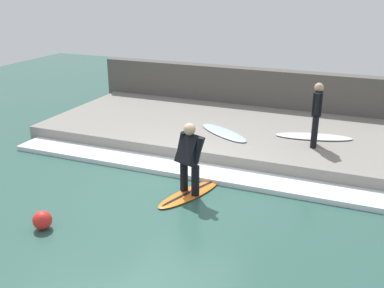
{
  "coord_description": "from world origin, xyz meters",
  "views": [
    {
      "loc": [
        -7.91,
        -3.58,
        4.16
      ],
      "look_at": [
        0.75,
        0.0,
        0.7
      ],
      "focal_mm": 42.0,
      "sensor_mm": 36.0,
      "label": 1
    }
  ],
  "objects_px": {
    "surfboard_waiting_near": "(314,137)",
    "surfboard_spare": "(224,133)",
    "surfer_waiting_near": "(317,111)",
    "surfer_riding": "(190,155)",
    "marker_buoy": "(42,220)",
    "surfboard_riding": "(190,193)"
  },
  "relations": [
    {
      "from": "surfer_riding",
      "to": "marker_buoy",
      "type": "height_order",
      "value": "surfer_riding"
    },
    {
      "from": "surfer_riding",
      "to": "marker_buoy",
      "type": "bearing_deg",
      "value": 139.56
    },
    {
      "from": "surfboard_spare",
      "to": "marker_buoy",
      "type": "height_order",
      "value": "surfboard_spare"
    },
    {
      "from": "surfer_riding",
      "to": "surfboard_riding",
      "type": "bearing_deg",
      "value": 45.0
    },
    {
      "from": "surfboard_riding",
      "to": "surfer_riding",
      "type": "relative_size",
      "value": 1.21
    },
    {
      "from": "surfer_riding",
      "to": "surfer_waiting_near",
      "type": "distance_m",
      "value": 3.56
    },
    {
      "from": "surfboard_waiting_near",
      "to": "surfer_riding",
      "type": "bearing_deg",
      "value": 150.82
    },
    {
      "from": "surfboard_riding",
      "to": "surfboard_spare",
      "type": "bearing_deg",
      "value": 5.13
    },
    {
      "from": "surfer_waiting_near",
      "to": "surfboard_spare",
      "type": "height_order",
      "value": "surfer_waiting_near"
    },
    {
      "from": "surfboard_riding",
      "to": "marker_buoy",
      "type": "bearing_deg",
      "value": 139.56
    },
    {
      "from": "surfboard_waiting_near",
      "to": "surfboard_spare",
      "type": "bearing_deg",
      "value": 104.63
    },
    {
      "from": "surfboard_spare",
      "to": "surfer_waiting_near",
      "type": "bearing_deg",
      "value": -90.55
    },
    {
      "from": "surfboard_riding",
      "to": "surfer_waiting_near",
      "type": "xyz_separation_m",
      "value": [
        2.9,
        -2.03,
        1.2
      ]
    },
    {
      "from": "surfboard_riding",
      "to": "surfboard_spare",
      "type": "distance_m",
      "value": 2.95
    },
    {
      "from": "surfboard_spare",
      "to": "surfboard_waiting_near",
      "type": "bearing_deg",
      "value": -75.37
    },
    {
      "from": "surfboard_riding",
      "to": "surfer_waiting_near",
      "type": "height_order",
      "value": "surfer_waiting_near"
    },
    {
      "from": "surfer_waiting_near",
      "to": "surfboard_waiting_near",
      "type": "bearing_deg",
      "value": 7.38
    },
    {
      "from": "surfboard_riding",
      "to": "surfboard_spare",
      "type": "relative_size",
      "value": 1.02
    },
    {
      "from": "surfer_riding",
      "to": "surfer_waiting_near",
      "type": "bearing_deg",
      "value": -35.02
    },
    {
      "from": "surfer_waiting_near",
      "to": "marker_buoy",
      "type": "xyz_separation_m",
      "value": [
        -5.11,
        3.92,
        -1.07
      ]
    },
    {
      "from": "surfer_riding",
      "to": "surfboard_waiting_near",
      "type": "bearing_deg",
      "value": -29.18
    },
    {
      "from": "surfboard_riding",
      "to": "surfer_waiting_near",
      "type": "bearing_deg",
      "value": -35.02
    }
  ]
}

